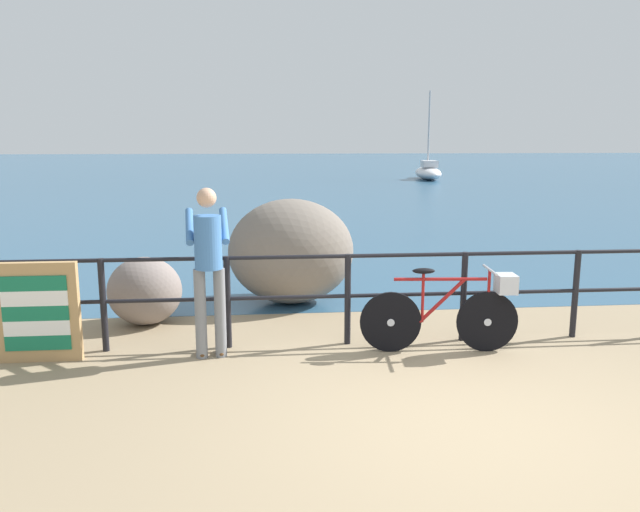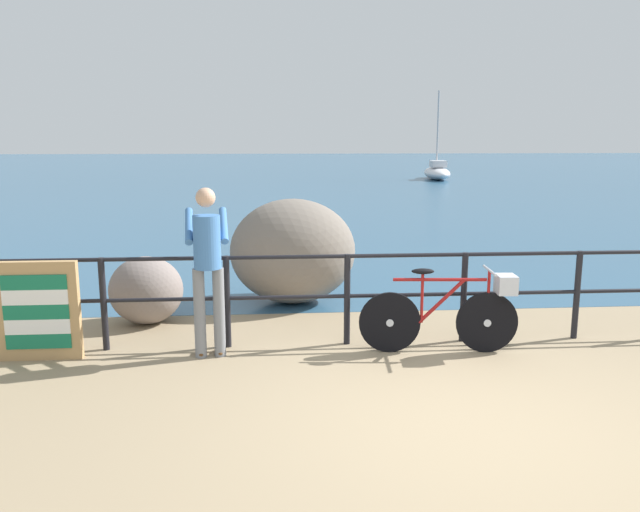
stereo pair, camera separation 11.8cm
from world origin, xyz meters
name	(u,v)px [view 2 (the right image)]	position (x,y,z in m)	size (l,w,h in m)	color
ground_plane	(309,198)	(0.00, 20.00, -0.05)	(120.00, 120.00, 0.10)	#937F60
sea_surface	(289,166)	(0.00, 48.30, 0.00)	(120.00, 90.00, 0.01)	#2D5675
promenade_railing	(406,287)	(0.00, 2.04, 0.64)	(9.30, 0.07, 1.02)	black
bicycle	(453,310)	(0.43, 1.67, 0.46)	(1.70, 0.48, 0.92)	black
person_at_railing	(208,264)	(-2.15, 1.76, 0.99)	(0.49, 0.66, 1.78)	slate
folded_deckchair_stack	(38,311)	(-3.89, 1.78, 0.52)	(0.84, 0.10, 1.04)	tan
breakwater_boulder_main	(293,251)	(-1.20, 3.89, 0.73)	(1.74, 1.45, 1.46)	slate
breakwater_boulder_left	(146,290)	(-3.04, 3.01, 0.42)	(0.90, 0.81, 0.84)	gray
sailboat	(437,172)	(7.82, 30.04, 0.42)	(1.73, 4.51, 4.90)	white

